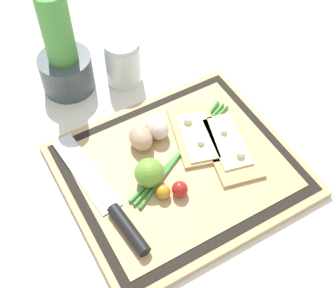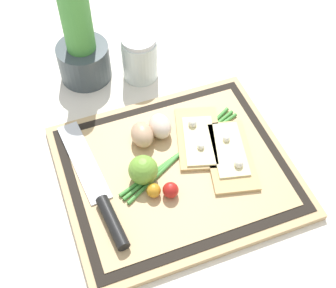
{
  "view_description": "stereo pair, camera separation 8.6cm",
  "coord_description": "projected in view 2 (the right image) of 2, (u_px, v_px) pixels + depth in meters",
  "views": [
    {
      "loc": [
        -0.26,
        -0.41,
        0.72
      ],
      "look_at": [
        0.0,
        0.04,
        0.03
      ],
      "focal_mm": 50.0,
      "sensor_mm": 36.0,
      "label": 1
    },
    {
      "loc": [
        -0.18,
        -0.45,
        0.72
      ],
      "look_at": [
        0.0,
        0.04,
        0.03
      ],
      "focal_mm": 50.0,
      "sensor_mm": 36.0,
      "label": 2
    }
  ],
  "objects": [
    {
      "name": "ground_plane",
      "position": [
        176.0,
        173.0,
        0.86
      ],
      "size": [
        6.0,
        6.0,
        0.0
      ],
      "primitive_type": "plane",
      "color": "silver"
    },
    {
      "name": "knife",
      "position": [
        102.0,
        201.0,
        0.8
      ],
      "size": [
        0.06,
        0.29,
        0.02
      ],
      "color": "silver",
      "rests_on": "cutting_board"
    },
    {
      "name": "egg_pink",
      "position": [
        162.0,
        126.0,
        0.88
      ],
      "size": [
        0.04,
        0.05,
        0.04
      ],
      "primitive_type": "ellipsoid",
      "color": "beige",
      "rests_on": "cutting_board"
    },
    {
      "name": "egg_brown",
      "position": [
        142.0,
        135.0,
        0.87
      ],
      "size": [
        0.04,
        0.05,
        0.04
      ],
      "primitive_type": "ellipsoid",
      "color": "tan",
      "rests_on": "cutting_board"
    },
    {
      "name": "lime",
      "position": [
        143.0,
        170.0,
        0.82
      ],
      "size": [
        0.05,
        0.05,
        0.05
      ],
      "primitive_type": "sphere",
      "color": "#70A838",
      "rests_on": "cutting_board"
    },
    {
      "name": "cherry_tomato_red",
      "position": [
        171.0,
        190.0,
        0.81
      ],
      "size": [
        0.03,
        0.03,
        0.03
      ],
      "primitive_type": "sphere",
      "color": "red",
      "rests_on": "cutting_board"
    },
    {
      "name": "cherry_tomato_yellow",
      "position": [
        154.0,
        190.0,
        0.81
      ],
      "size": [
        0.03,
        0.03,
        0.03
      ],
      "primitive_type": "sphere",
      "color": "orange",
      "rests_on": "cutting_board"
    },
    {
      "name": "pizza_slice_far",
      "position": [
        199.0,
        138.0,
        0.89
      ],
      "size": [
        0.12,
        0.17,
        0.02
      ],
      "color": "tan",
      "rests_on": "cutting_board"
    },
    {
      "name": "herb_pot",
      "position": [
        82.0,
        47.0,
        0.96
      ],
      "size": [
        0.11,
        0.11,
        0.23
      ],
      "color": "#3D474C",
      "rests_on": "ground_plane"
    },
    {
      "name": "sauce_jar",
      "position": [
        140.0,
        60.0,
        0.99
      ],
      "size": [
        0.08,
        0.08,
        0.1
      ],
      "color": "silver",
      "rests_on": "ground_plane"
    },
    {
      "name": "scallion_bunch",
      "position": [
        182.0,
        152.0,
        0.87
      ],
      "size": [
        0.27,
        0.14,
        0.01
      ],
      "color": "#47933D",
      "rests_on": "cutting_board"
    },
    {
      "name": "cutting_board",
      "position": [
        177.0,
        171.0,
        0.86
      ],
      "size": [
        0.41,
        0.36,
        0.02
      ],
      "color": "tan",
      "rests_on": "ground_plane"
    },
    {
      "name": "pizza_slice_near",
      "position": [
        229.0,
        154.0,
        0.86
      ],
      "size": [
        0.12,
        0.17,
        0.02
      ],
      "color": "tan",
      "rests_on": "cutting_board"
    }
  ]
}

